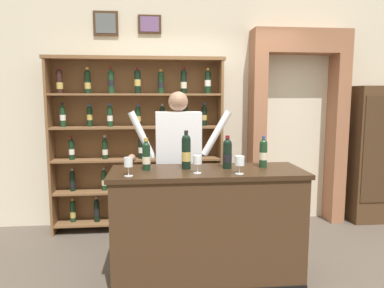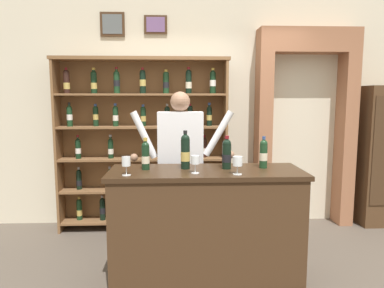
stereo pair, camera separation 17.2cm
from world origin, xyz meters
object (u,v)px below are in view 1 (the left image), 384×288
object	(u,v)px
wine_shelf	(138,139)
tasting_bottle_prosecco	(227,153)
side_cabinet	(384,154)
tasting_bottle_super_tuscan	(263,153)
tasting_bottle_chianti	(186,151)
wine_glass_right	(240,162)
shopkeeper	(179,155)
wine_glass_center	(128,163)
tasting_bottle_bianco	(146,155)
wine_glass_spare	(197,161)
tasting_counter	(207,227)

from	to	relation	value
wine_shelf	tasting_bottle_prosecco	bearing A→B (deg)	-57.52
side_cabinet	tasting_bottle_super_tuscan	bearing A→B (deg)	-147.07
tasting_bottle_chianti	side_cabinet	bearing A→B (deg)	25.87
side_cabinet	wine_glass_right	xyz separation A→B (m)	(-2.34, -1.60, 0.23)
tasting_bottle_super_tuscan	wine_glass_right	world-z (taller)	tasting_bottle_super_tuscan
side_cabinet	tasting_bottle_super_tuscan	xyz separation A→B (m)	(-2.06, -1.33, 0.26)
tasting_bottle_chianti	wine_glass_right	size ratio (longest dim) A/B	2.26
shopkeeper	tasting_bottle_super_tuscan	distance (m)	0.90
wine_glass_center	tasting_bottle_chianti	bearing A→B (deg)	27.54
tasting_bottle_chianti	tasting_bottle_bianco	bearing A→B (deg)	-176.67
shopkeeper	wine_glass_center	size ratio (longest dim) A/B	11.15
wine_glass_center	shopkeeper	bearing A→B (deg)	59.62
wine_shelf	tasting_bottle_bianco	size ratio (longest dim) A/B	7.64
tasting_bottle_prosecco	side_cabinet	bearing A→B (deg)	29.55
wine_glass_spare	tasting_bottle_prosecco	bearing A→B (deg)	32.14
shopkeeper	tasting_bottle_bianco	xyz separation A→B (m)	(-0.31, -0.53, 0.08)
shopkeeper	wine_glass_right	distance (m)	0.90
shopkeeper	wine_glass_spare	distance (m)	0.72
wine_shelf	tasting_counter	bearing A→B (deg)	-64.29
side_cabinet	tasting_counter	distance (m)	2.96
tasting_bottle_super_tuscan	wine_glass_right	bearing A→B (deg)	-136.61
side_cabinet	tasting_bottle_chianti	bearing A→B (deg)	-154.13
wine_shelf	wine_glass_spare	xyz separation A→B (m)	(0.57, -1.53, -0.01)
shopkeeper	tasting_bottle_super_tuscan	size ratio (longest dim) A/B	6.02
tasting_counter	shopkeeper	size ratio (longest dim) A/B	0.98
tasting_counter	wine_glass_spare	world-z (taller)	wine_glass_spare
tasting_bottle_chianti	wine_glass_center	size ratio (longest dim) A/B	2.21
tasting_bottle_chianti	wine_glass_right	distance (m)	0.50
wine_glass_right	wine_glass_spare	distance (m)	0.35
tasting_counter	tasting_bottle_super_tuscan	size ratio (longest dim) A/B	5.91
tasting_bottle_prosecco	tasting_bottle_super_tuscan	world-z (taller)	tasting_bottle_prosecco
tasting_bottle_prosecco	tasting_bottle_bianco	bearing A→B (deg)	-179.92
wine_glass_center	wine_glass_spare	bearing A→B (deg)	5.42
tasting_counter	tasting_bottle_bianco	size ratio (longest dim) A/B	6.03
tasting_bottle_super_tuscan	wine_glass_center	distance (m)	1.21
tasting_bottle_chianti	tasting_bottle_super_tuscan	world-z (taller)	tasting_bottle_chianti
shopkeeper	tasting_bottle_bianco	size ratio (longest dim) A/B	6.15
tasting_bottle_bianco	tasting_counter	bearing A→B (deg)	-5.31
wine_shelf	shopkeeper	bearing A→B (deg)	-60.79
wine_shelf	tasting_counter	xyz separation A→B (m)	(0.67, -1.40, -0.63)
wine_glass_spare	tasting_bottle_super_tuscan	bearing A→B (deg)	18.11
tasting_bottle_super_tuscan	wine_glass_spare	world-z (taller)	tasting_bottle_super_tuscan
shopkeeper	wine_glass_center	world-z (taller)	shopkeeper
tasting_bottle_super_tuscan	wine_glass_right	size ratio (longest dim) A/B	1.89
wine_glass_spare	wine_glass_center	size ratio (longest dim) A/B	0.97
side_cabinet	wine_shelf	bearing A→B (deg)	-179.87
tasting_bottle_prosecco	wine_glass_right	bearing A→B (deg)	-77.02
tasting_counter	wine_glass_right	xyz separation A→B (m)	(0.24, -0.19, 0.62)
side_cabinet	shopkeeper	xyz separation A→B (m)	(-2.79, -0.83, 0.17)
wine_shelf	wine_glass_right	xyz separation A→B (m)	(0.91, -1.59, -0.01)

